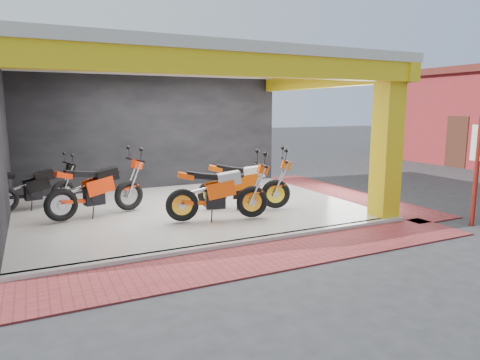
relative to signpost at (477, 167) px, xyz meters
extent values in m
plane|color=#2D2D30|center=(-5.09, 2.02, -1.31)|extent=(80.00, 80.00, 0.00)
cube|color=silver|center=(-5.09, 4.02, -1.26)|extent=(8.00, 6.00, 0.10)
cube|color=beige|center=(-5.09, 4.02, 2.29)|extent=(8.40, 6.40, 0.20)
cube|color=black|center=(-5.09, 7.12, 0.44)|extent=(8.20, 0.20, 3.50)
cube|color=gold|center=(-1.34, 1.27, 0.44)|extent=(0.50, 0.50, 3.50)
cube|color=gold|center=(-5.09, 1.02, 1.99)|extent=(8.40, 0.30, 0.40)
cube|color=gold|center=(-1.09, 4.02, 1.99)|extent=(0.30, 6.40, 0.40)
cube|color=silver|center=(-5.09, 1.00, -1.26)|extent=(8.00, 0.20, 0.10)
cube|color=#9C3336|center=(-5.09, 0.22, -1.29)|extent=(9.00, 1.40, 0.03)
cube|color=#9C3336|center=(-0.29, 4.02, -1.29)|extent=(1.40, 7.00, 0.03)
cube|color=#3F1E14|center=(7.89, 6.52, -0.21)|extent=(0.06, 1.00, 2.20)
cylinder|color=#60140E|center=(0.00, 0.00, -0.11)|extent=(0.10, 0.10, 2.39)
cube|color=white|center=(0.00, 0.00, 0.51)|extent=(0.07, 0.33, 0.76)
camera|label=1|loc=(-8.52, -5.92, 1.25)|focal=32.00mm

